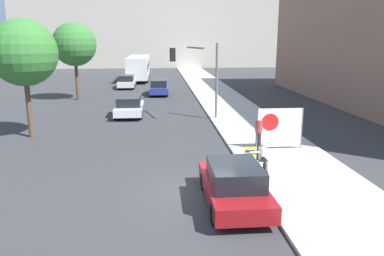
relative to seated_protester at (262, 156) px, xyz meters
name	(u,v)px	position (x,y,z in m)	size (l,w,h in m)	color
ground_plane	(204,193)	(-2.58, -1.76, -0.76)	(160.00, 160.00, 0.00)	#38383A
sidewalk_curb	(234,111)	(1.53, 13.24, -0.70)	(4.39, 90.00, 0.13)	beige
seated_protester	(262,156)	(0.00, 0.00, 0.00)	(0.98, 0.77, 1.19)	#474C56
jogger_on_sidewalk	(259,132)	(0.68, 3.13, 0.19)	(0.34, 0.34, 1.64)	black
protest_banner	(279,128)	(1.65, 3.03, 0.42)	(2.26, 0.06, 2.00)	slate
traffic_light_pole	(199,68)	(-1.45, 10.34, 2.76)	(3.20, 2.96, 4.96)	slate
parked_car_curbside	(234,184)	(-1.71, -2.76, -0.05)	(1.85, 4.26, 1.44)	maroon
car_on_road_nearest	(129,106)	(-6.20, 12.29, -0.06)	(1.86, 4.19, 1.39)	silver
car_on_road_midblock	(159,87)	(-4.10, 22.56, -0.03)	(1.76, 4.50, 1.49)	navy
car_on_road_distant	(127,81)	(-7.64, 28.15, -0.04)	(1.75, 4.69, 1.44)	silver
city_bus_on_road	(139,66)	(-6.72, 36.87, 1.01)	(2.62, 12.01, 3.06)	silver
street_tree_near_curb	(23,53)	(-11.22, 6.88, 3.85)	(3.56, 3.56, 6.41)	brown
street_tree_midblock	(74,44)	(-11.36, 20.11, 4.10)	(3.79, 3.79, 6.77)	brown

